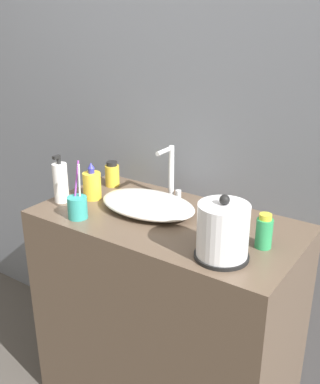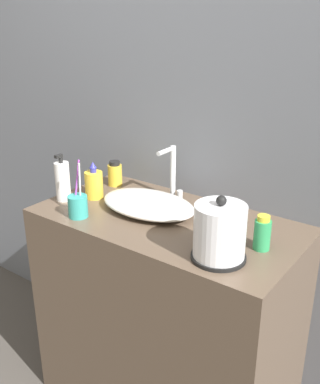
{
  "view_description": "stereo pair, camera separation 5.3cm",
  "coord_description": "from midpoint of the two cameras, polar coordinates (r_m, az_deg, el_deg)",
  "views": [
    {
      "loc": [
        0.84,
        -1.01,
        1.61
      ],
      "look_at": [
        -0.03,
        0.26,
        1.0
      ],
      "focal_mm": 42.0,
      "sensor_mm": 36.0,
      "label": 1
    },
    {
      "loc": [
        0.88,
        -0.98,
        1.61
      ],
      "look_at": [
        -0.03,
        0.26,
        1.0
      ],
      "focal_mm": 42.0,
      "sensor_mm": 36.0,
      "label": 2
    }
  ],
  "objects": [
    {
      "name": "lotion_bottle",
      "position": [
        1.85,
        -13.31,
        1.22
      ],
      "size": [
        0.06,
        0.06,
        0.2
      ],
      "color": "white",
      "rests_on": "vanity_counter"
    },
    {
      "name": "shampoo_bottle",
      "position": [
        1.86,
        -9.42,
        0.9
      ],
      "size": [
        0.07,
        0.07,
        0.16
      ],
      "color": "gold",
      "rests_on": "vanity_counter"
    },
    {
      "name": "wall_back",
      "position": [
        1.79,
        5.15,
        11.67
      ],
      "size": [
        6.0,
        0.04,
        2.6
      ],
      "color": "slate",
      "rests_on": "ground_plane"
    },
    {
      "name": "sink_basin",
      "position": [
        1.73,
        -2.45,
        -1.55
      ],
      "size": [
        0.4,
        0.26,
        0.06
      ],
      "color": "silver",
      "rests_on": "vanity_counter"
    },
    {
      "name": "faucet",
      "position": [
        1.82,
        0.58,
        2.63
      ],
      "size": [
        0.06,
        0.11,
        0.22
      ],
      "color": "silver",
      "rests_on": "vanity_counter"
    },
    {
      "name": "toothbrush_cup",
      "position": [
        1.7,
        -11.31,
        -1.85
      ],
      "size": [
        0.07,
        0.07,
        0.22
      ],
      "color": "teal",
      "rests_on": "vanity_counter"
    },
    {
      "name": "mouthwash_bottle",
      "position": [
        2.0,
        -6.84,
        2.22
      ],
      "size": [
        0.06,
        0.06,
        0.11
      ],
      "color": "gold",
      "rests_on": "vanity_counter"
    },
    {
      "name": "vanity_counter",
      "position": [
        1.91,
        -0.07,
        -15.63
      ],
      "size": [
        1.01,
        0.53,
        0.9
      ],
      "color": "brown",
      "rests_on": "ground_plane"
    },
    {
      "name": "electric_kettle",
      "position": [
        1.39,
        6.89,
        -5.23
      ],
      "size": [
        0.17,
        0.17,
        0.21
      ],
      "color": "black",
      "rests_on": "vanity_counter"
    },
    {
      "name": "hand_cream_bottle",
      "position": [
        1.49,
        12.1,
        -4.97
      ],
      "size": [
        0.05,
        0.05,
        0.12
      ],
      "color": "#2D9956",
      "rests_on": "vanity_counter"
    }
  ]
}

